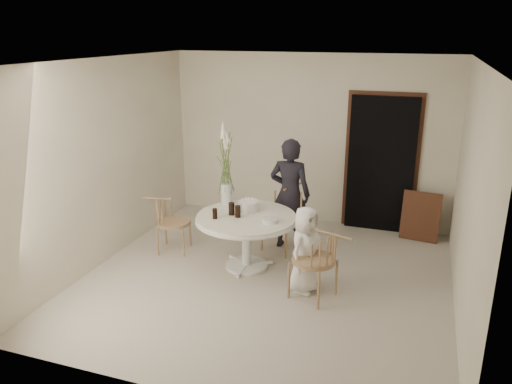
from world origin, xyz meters
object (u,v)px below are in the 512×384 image
(boy, at_px, (305,250))
(chair_left, at_px, (166,217))
(table, at_px, (246,224))
(flower_vase, at_px, (226,168))
(chair_right, at_px, (323,255))
(chair_far, at_px, (289,208))
(girl, at_px, (290,194))
(birthday_cake, at_px, (249,206))

(boy, bearing_deg, chair_left, 94.78)
(table, height_order, flower_vase, flower_vase)
(chair_right, relative_size, boy, 0.82)
(chair_far, xyz_separation_m, boy, (0.53, -1.18, -0.06))
(girl, relative_size, boy, 1.50)
(chair_left, distance_m, flower_vase, 1.14)
(chair_left, bearing_deg, birthday_cake, -97.29)
(chair_far, height_order, birthday_cake, chair_far)
(table, bearing_deg, chair_far, 66.67)
(girl, xyz_separation_m, boy, (0.51, -1.19, -0.27))
(chair_far, height_order, chair_right, chair_far)
(table, relative_size, chair_right, 1.51)
(chair_far, bearing_deg, birthday_cake, -101.83)
(chair_left, xyz_separation_m, flower_vase, (0.84, 0.23, 0.73))
(boy, xyz_separation_m, birthday_cake, (-0.92, 0.57, 0.26))
(birthday_cake, bearing_deg, girl, 56.90)
(girl, bearing_deg, chair_right, 120.32)
(table, distance_m, chair_far, 0.88)
(chair_right, relative_size, flower_vase, 0.76)
(table, distance_m, boy, 0.95)
(chair_right, bearing_deg, table, -95.92)
(chair_left, distance_m, birthday_cake, 1.25)
(chair_far, distance_m, flower_vase, 1.10)
(chair_right, distance_m, birthday_cake, 1.39)
(girl, bearing_deg, chair_far, 48.16)
(birthday_cake, height_order, flower_vase, flower_vase)
(table, relative_size, birthday_cake, 4.89)
(chair_far, xyz_separation_m, flower_vase, (-0.77, -0.45, 0.65))
(chair_right, distance_m, chair_left, 2.47)
(chair_left, distance_m, girl, 1.79)
(chair_far, relative_size, birthday_cake, 3.40)
(chair_left, bearing_deg, chair_far, -78.00)
(chair_right, xyz_separation_m, birthday_cake, (-1.16, 0.73, 0.22))
(chair_far, bearing_deg, table, -92.26)
(chair_right, xyz_separation_m, chair_left, (-2.38, 0.65, -0.05))
(girl, relative_size, flower_vase, 1.38)
(girl, bearing_deg, chair_left, 23.92)
(flower_vase, bearing_deg, girl, 30.82)
(chair_right, relative_size, girl, 0.55)
(boy, xyz_separation_m, flower_vase, (-1.29, 0.72, 0.71))
(table, xyz_separation_m, boy, (0.87, -0.37, -0.08))
(chair_right, distance_m, boy, 0.29)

